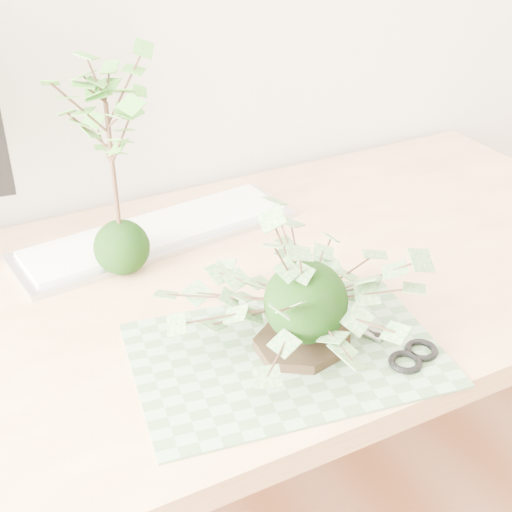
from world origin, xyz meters
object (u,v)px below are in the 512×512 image
ivy_kokedama (307,268)px  desk (205,337)px  keyboard (157,233)px  maple_kokedama (107,117)px

ivy_kokedama → desk: bearing=109.8°
keyboard → desk: bearing=-95.6°
maple_kokedama → ivy_kokedama: bearing=-62.6°
desk → keyboard: 0.21m
desk → maple_kokedama: size_ratio=4.32×
ivy_kokedama → keyboard: (-0.07, 0.38, -0.12)m
maple_kokedama → desk: bearing=-52.1°
maple_kokedama → keyboard: bearing=42.3°
maple_kokedama → keyboard: maple_kokedama is taller
desk → ivy_kokedama: size_ratio=4.81×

